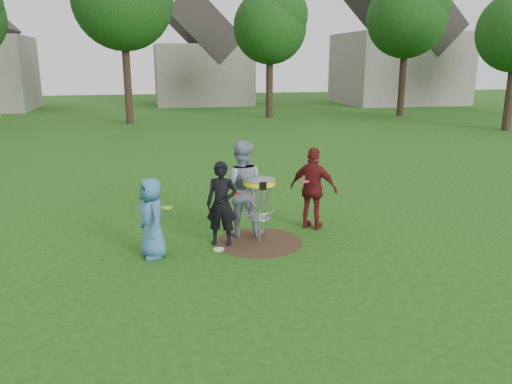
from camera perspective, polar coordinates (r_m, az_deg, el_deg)
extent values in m
plane|color=#19470F|center=(10.37, 0.36, -5.76)|extent=(100.00, 100.00, 0.00)
cylinder|color=#47331E|center=(10.37, 0.36, -5.74)|extent=(1.80, 1.80, 0.01)
imported|color=teal|center=(9.60, -11.80, -2.91)|extent=(0.68, 0.86, 1.54)
imported|color=black|center=(10.01, -3.94, -1.38)|extent=(0.73, 0.61, 1.72)
imported|color=#7E92A3|center=(10.54, -1.70, 0.40)|extent=(1.15, 0.99, 2.05)
imported|color=maroon|center=(11.04, 6.57, 0.38)|extent=(1.12, 1.01, 1.83)
cylinder|color=silver|center=(10.00, -4.28, -6.55)|extent=(0.22, 0.22, 0.02)
cylinder|color=#9EA0A5|center=(10.15, 0.37, -2.11)|extent=(0.05, 0.05, 1.38)
cylinder|color=#FDE80D|center=(9.99, 0.38, 1.13)|extent=(0.64, 0.64, 0.10)
cylinder|color=#9EA0A5|center=(9.98, 0.38, 1.44)|extent=(0.66, 0.66, 0.01)
cube|color=black|center=(9.69, 0.81, 0.69)|extent=(0.14, 0.02, 0.16)
torus|color=#9EA0A5|center=(10.15, 0.37, -2.06)|extent=(0.62, 0.62, 0.02)
torus|color=#9EA0A5|center=(10.19, 0.37, -2.92)|extent=(0.50, 0.50, 0.02)
cylinder|color=#9EA0A5|center=(10.20, 0.37, -2.97)|extent=(0.44, 0.44, 0.01)
cylinder|color=#8ACB16|center=(9.59, -10.21, -1.76)|extent=(0.22, 0.22, 0.02)
cylinder|color=red|center=(9.98, -2.36, -0.23)|extent=(0.22, 0.22, 0.02)
cylinder|color=#F7419E|center=(10.26, -0.79, 1.35)|extent=(0.22, 0.22, 0.02)
cylinder|color=#DD3A56|center=(10.81, 5.53, 1.22)|extent=(0.22, 0.22, 0.02)
cylinder|color=#38281C|center=(31.00, -14.44, 11.81)|extent=(0.46, 0.46, 4.62)
cylinder|color=#38281C|center=(33.53, 1.54, 11.72)|extent=(0.46, 0.46, 3.78)
sphere|color=#164211|center=(33.55, 1.59, 18.34)|extent=(4.68, 4.68, 4.68)
cylinder|color=#38281C|center=(35.89, 16.33, 11.68)|extent=(0.46, 0.46, 4.20)
sphere|color=#164211|center=(35.96, 16.85, 18.52)|extent=(5.20, 5.20, 5.20)
cylinder|color=#38281C|center=(30.38, 26.97, 9.46)|extent=(0.46, 0.46, 3.36)
cube|color=gray|center=(44.78, -6.15, 13.17)|extent=(8.00, 7.00, 5.00)
cube|color=#2D2826|center=(44.86, -6.29, 18.21)|extent=(6.11, 7.14, 6.11)
cube|color=gray|center=(47.03, 15.95, 13.39)|extent=(10.00, 8.00, 6.00)
cube|color=#2D2826|center=(47.22, 16.38, 19.21)|extent=(7.64, 8.16, 7.64)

